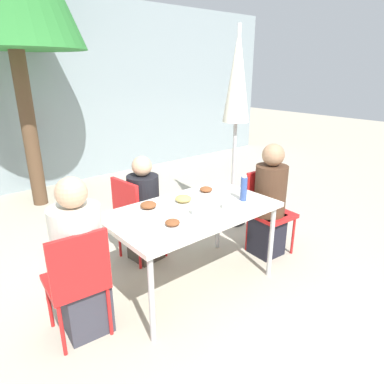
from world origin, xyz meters
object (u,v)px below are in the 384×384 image
(closed_umbrella, at_px, (237,87))
(person_left, at_px, (80,263))
(chair_far, at_px, (135,213))
(person_far, at_px, (144,212))
(person_right, at_px, (269,204))
(drinking_cup, at_px, (196,210))
(bottle, at_px, (244,189))
(chair_right, at_px, (266,205))
(salad_bowl, at_px, (232,205))
(chair_left, at_px, (78,277))

(closed_umbrella, bearing_deg, person_left, -164.00)
(chair_far, bearing_deg, person_far, 57.99)
(person_right, xyz_separation_m, drinking_cup, (-1.03, -0.05, 0.23))
(person_right, bearing_deg, person_left, -0.29)
(person_left, height_order, closed_umbrella, closed_umbrella)
(person_left, xyz_separation_m, bottle, (1.45, -0.23, 0.30))
(chair_right, height_order, person_far, person_far)
(bottle, bearing_deg, drinking_cup, 176.93)
(chair_far, height_order, drinking_cup, chair_far)
(person_far, distance_m, bottle, 1.04)
(person_far, distance_m, closed_umbrella, 1.78)
(bottle, distance_m, drinking_cup, 0.54)
(drinking_cup, xyz_separation_m, salad_bowl, (0.32, -0.10, -0.02))
(chair_left, bearing_deg, person_left, 57.99)
(chair_left, xyz_separation_m, bottle, (1.51, -0.15, 0.35))
(person_left, xyz_separation_m, salad_bowl, (1.23, -0.30, 0.21))
(person_left, bearing_deg, chair_right, 2.58)
(closed_umbrella, xyz_separation_m, bottle, (-0.80, -0.87, -0.81))
(chair_left, xyz_separation_m, person_far, (0.96, 0.66, 0.00))
(person_far, bearing_deg, closed_umbrella, 86.61)
(bottle, xyz_separation_m, drinking_cup, (-0.54, 0.03, -0.07))
(chair_far, distance_m, person_far, 0.09)
(chair_left, height_order, salad_bowl, chair_left)
(person_left, distance_m, salad_bowl, 1.29)
(person_right, xyz_separation_m, chair_far, (-1.13, 0.78, -0.05))
(person_left, relative_size, chair_right, 1.38)
(chair_right, bearing_deg, person_far, -26.88)
(chair_left, xyz_separation_m, drinking_cup, (0.97, -0.13, 0.28))
(bottle, bearing_deg, person_far, 123.84)
(bottle, height_order, drinking_cup, bottle)
(person_far, bearing_deg, chair_far, -122.01)
(chair_left, relative_size, person_right, 0.74)
(salad_bowl, bearing_deg, person_right, 11.62)
(chair_left, height_order, chair_far, same)
(chair_left, distance_m, chair_right, 2.06)
(chair_far, relative_size, salad_bowl, 5.25)
(chair_right, distance_m, closed_umbrella, 1.39)
(salad_bowl, bearing_deg, chair_far, 114.01)
(person_left, relative_size, closed_umbrella, 0.52)
(salad_bowl, bearing_deg, closed_umbrella, 42.94)
(chair_left, relative_size, bottle, 3.73)
(closed_umbrella, distance_m, salad_bowl, 1.65)
(person_left, xyz_separation_m, chair_right, (2.00, -0.08, -0.05))
(chair_far, bearing_deg, closed_umbrella, 84.80)
(chair_far, distance_m, closed_umbrella, 1.84)
(person_left, height_order, drinking_cup, person_left)
(person_right, height_order, person_far, person_right)
(closed_umbrella, bearing_deg, person_far, -177.50)
(chair_right, xyz_separation_m, chair_far, (-1.18, 0.70, 0.00))
(person_left, height_order, chair_right, person_left)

